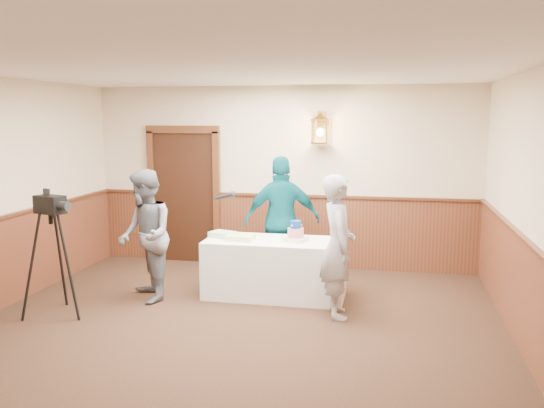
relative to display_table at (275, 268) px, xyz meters
The scene contains 10 objects.
ground 1.95m from the display_table, 96.13° to the right, with size 7.00×7.00×0.00m, color black.
room_shell 1.86m from the display_table, 100.13° to the right, with size 6.02×7.02×2.81m.
display_table is the anchor object (origin of this frame).
tiered_cake 0.55m from the display_table, ahead, with size 0.32×0.32×0.27m.
sheet_cake_yellow 0.61m from the display_table, 165.92° to the right, with size 0.34×0.26×0.07m, color #F8F694.
sheet_cake_green 0.83m from the display_table, behind, with size 0.31×0.24×0.07m, color #A0E2A2.
interviewer 1.72m from the display_table, 162.28° to the right, with size 1.55×1.06×1.68m.
baker 1.15m from the display_table, 34.64° to the right, with size 0.61×0.40×1.68m, color #9A9BA0.
assistant_p 0.82m from the display_table, 92.36° to the left, with size 1.05×0.44×1.79m, color #09535E.
tv_camera_rig 2.72m from the display_table, 152.35° to the right, with size 0.56×0.52×1.43m.
Camera 1 is at (1.64, -5.24, 2.32)m, focal length 38.00 mm.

